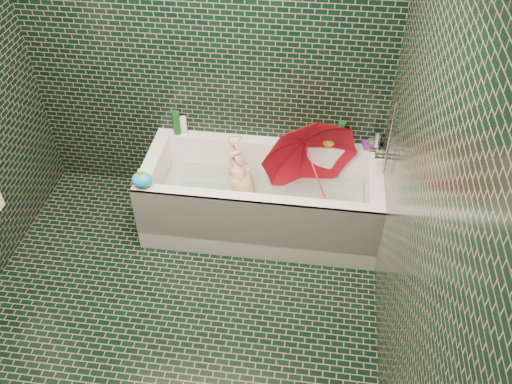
# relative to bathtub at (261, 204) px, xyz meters

# --- Properties ---
(floor) EXTENTS (2.80, 2.80, 0.00)m
(floor) POSITION_rel_bathtub_xyz_m (-0.45, -1.01, -0.21)
(floor) COLOR black
(floor) RESTS_ON ground
(wall_back) EXTENTS (2.80, 0.00, 2.80)m
(wall_back) POSITION_rel_bathtub_xyz_m (-0.45, 0.39, 1.04)
(wall_back) COLOR black
(wall_back) RESTS_ON floor
(wall_right) EXTENTS (0.00, 2.80, 2.80)m
(wall_right) POSITION_rel_bathtub_xyz_m (0.85, -1.01, 1.04)
(wall_right) COLOR black
(wall_right) RESTS_ON floor
(bathtub) EXTENTS (1.70, 0.75, 0.55)m
(bathtub) POSITION_rel_bathtub_xyz_m (0.00, 0.00, 0.00)
(bathtub) COLOR white
(bathtub) RESTS_ON floor
(bath_mat) EXTENTS (1.35, 0.47, 0.01)m
(bath_mat) POSITION_rel_bathtub_xyz_m (0.00, 0.02, -0.06)
(bath_mat) COLOR green
(bath_mat) RESTS_ON bathtub
(water) EXTENTS (1.48, 0.53, 0.00)m
(water) POSITION_rel_bathtub_xyz_m (0.00, 0.02, 0.09)
(water) COLOR silver
(water) RESTS_ON bathtub
(faucet) EXTENTS (0.18, 0.19, 0.55)m
(faucet) POSITION_rel_bathtub_xyz_m (0.81, 0.01, 0.56)
(faucet) COLOR silver
(faucet) RESTS_ON wall_right
(child) EXTENTS (0.92, 0.42, 0.37)m
(child) POSITION_rel_bathtub_xyz_m (-0.11, 0.02, 0.10)
(child) COLOR #E7A990
(child) RESTS_ON bathtub
(umbrella) EXTENTS (0.99, 0.97, 0.90)m
(umbrella) POSITION_rel_bathtub_xyz_m (0.37, 0.04, 0.35)
(umbrella) COLOR red
(umbrella) RESTS_ON bathtub
(soap_bottle_a) EXTENTS (0.12, 0.12, 0.25)m
(soap_bottle_a) POSITION_rel_bathtub_xyz_m (0.80, 0.36, 0.34)
(soap_bottle_a) COLOR white
(soap_bottle_a) RESTS_ON bathtub
(soap_bottle_b) EXTENTS (0.10, 0.10, 0.19)m
(soap_bottle_b) POSITION_rel_bathtub_xyz_m (0.76, 0.32, 0.34)
(soap_bottle_b) COLOR #5F217B
(soap_bottle_b) RESTS_ON bathtub
(soap_bottle_c) EXTENTS (0.17, 0.17, 0.17)m
(soap_bottle_c) POSITION_rel_bathtub_xyz_m (0.76, 0.35, 0.34)
(soap_bottle_c) COLOR #134217
(soap_bottle_c) RESTS_ON bathtub
(bottle_right_tall) EXTENTS (0.07, 0.07, 0.21)m
(bottle_right_tall) POSITION_rel_bathtub_xyz_m (0.54, 0.34, 0.44)
(bottle_right_tall) COLOR #134217
(bottle_right_tall) RESTS_ON bathtub
(bottle_right_pump) EXTENTS (0.06, 0.06, 0.17)m
(bottle_right_pump) POSITION_rel_bathtub_xyz_m (0.80, 0.31, 0.42)
(bottle_right_pump) COLOR silver
(bottle_right_pump) RESTS_ON bathtub
(bottle_left_tall) EXTENTS (0.07, 0.07, 0.19)m
(bottle_left_tall) POSITION_rel_bathtub_xyz_m (-0.69, 0.34, 0.43)
(bottle_left_tall) COLOR #134217
(bottle_left_tall) RESTS_ON bathtub
(bottle_left_short) EXTENTS (0.07, 0.07, 0.14)m
(bottle_left_short) POSITION_rel_bathtub_xyz_m (-0.64, 0.35, 0.41)
(bottle_left_short) COLOR white
(bottle_left_short) RESTS_ON bathtub
(rubber_duck) EXTENTS (0.13, 0.11, 0.10)m
(rubber_duck) POSITION_rel_bathtub_xyz_m (0.46, 0.33, 0.38)
(rubber_duck) COLOR yellow
(rubber_duck) RESTS_ON bathtub
(bath_toy) EXTENTS (0.15, 0.13, 0.14)m
(bath_toy) POSITION_rel_bathtub_xyz_m (-0.77, -0.29, 0.40)
(bath_toy) COLOR #1993E3
(bath_toy) RESTS_ON bathtub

